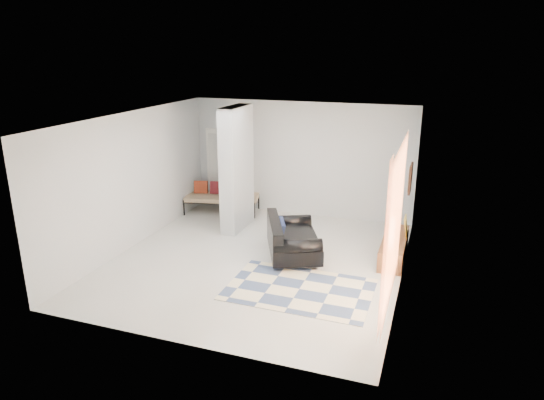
% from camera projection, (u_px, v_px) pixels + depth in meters
% --- Properties ---
extents(floor, '(6.00, 6.00, 0.00)m').
position_uv_depth(floor, '(258.00, 260.00, 9.58)').
color(floor, beige).
rests_on(floor, ground).
extents(ceiling, '(6.00, 6.00, 0.00)m').
position_uv_depth(ceiling, '(256.00, 118.00, 8.74)').
color(ceiling, white).
rests_on(ceiling, wall_back).
extents(wall_back, '(6.00, 0.00, 6.00)m').
position_uv_depth(wall_back, '(301.00, 159.00, 11.86)').
color(wall_back, silver).
rests_on(wall_back, ground).
extents(wall_front, '(6.00, 0.00, 6.00)m').
position_uv_depth(wall_front, '(176.00, 253.00, 6.46)').
color(wall_front, silver).
rests_on(wall_front, ground).
extents(wall_left, '(0.00, 6.00, 6.00)m').
position_uv_depth(wall_left, '(133.00, 180.00, 10.02)').
color(wall_left, silver).
rests_on(wall_left, ground).
extents(wall_right, '(0.00, 6.00, 6.00)m').
position_uv_depth(wall_right, '(407.00, 207.00, 8.29)').
color(wall_right, silver).
rests_on(wall_right, ground).
extents(partition_column, '(0.35, 1.20, 2.80)m').
position_uv_depth(partition_column, '(237.00, 169.00, 10.94)').
color(partition_column, silver).
rests_on(partition_column, floor).
extents(hallway_door, '(0.85, 0.06, 2.04)m').
position_uv_depth(hallway_door, '(222.00, 168.00, 12.60)').
color(hallway_door, white).
rests_on(hallway_door, floor).
extents(curtain, '(0.00, 2.55, 2.55)m').
position_uv_depth(curtain, '(395.00, 227.00, 7.27)').
color(curtain, '#FF7C43').
rests_on(curtain, wall_right).
extents(wall_art, '(0.04, 0.45, 0.55)m').
position_uv_depth(wall_art, '(411.00, 178.00, 9.17)').
color(wall_art, '#381A0F').
rests_on(wall_art, wall_right).
extents(media_console, '(0.45, 1.70, 0.80)m').
position_uv_depth(media_console, '(394.00, 247.00, 9.67)').
color(media_console, brown).
rests_on(media_console, floor).
extents(loveseat, '(1.51, 1.85, 0.76)m').
position_uv_depth(loveseat, '(290.00, 239.00, 9.68)').
color(loveseat, silver).
rests_on(loveseat, floor).
extents(daybed, '(1.93, 1.14, 0.77)m').
position_uv_depth(daybed, '(221.00, 196.00, 12.28)').
color(daybed, black).
rests_on(daybed, floor).
extents(area_rug, '(2.50, 1.68, 0.01)m').
position_uv_depth(area_rug, '(299.00, 289.00, 8.41)').
color(area_rug, beige).
rests_on(area_rug, floor).
extents(cylinder_lamp, '(0.11, 0.11, 0.60)m').
position_uv_depth(cylinder_lamp, '(392.00, 233.00, 9.05)').
color(cylinder_lamp, silver).
rests_on(cylinder_lamp, media_console).
extents(bronze_figurine, '(0.15, 0.15, 0.26)m').
position_uv_depth(bronze_figurine, '(394.00, 226.00, 9.90)').
color(bronze_figurine, '#302015').
rests_on(bronze_figurine, media_console).
extents(vase, '(0.21, 0.21, 0.20)m').
position_uv_depth(vase, '(391.00, 239.00, 9.33)').
color(vase, silver).
rests_on(vase, media_console).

